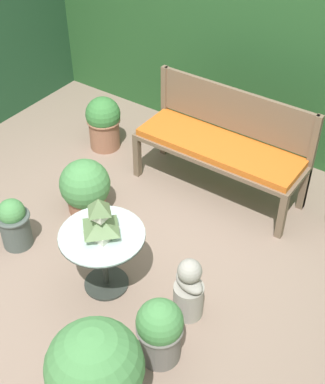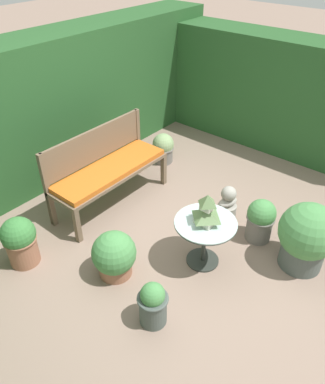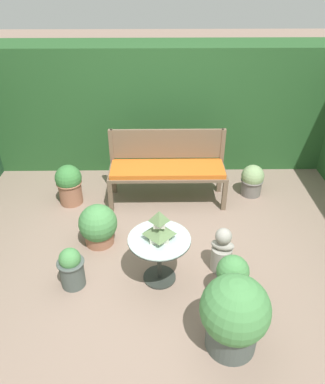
# 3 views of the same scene
# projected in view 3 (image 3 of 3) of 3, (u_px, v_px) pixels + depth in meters

# --- Properties ---
(ground) EXTENTS (30.00, 30.00, 0.00)m
(ground) POSITION_uv_depth(u_px,v_px,m) (163.00, 249.00, 4.39)
(ground) COLOR gray
(foliage_hedge_back) EXTENTS (6.40, 0.74, 1.86)m
(foliage_hedge_back) POSITION_uv_depth(u_px,v_px,m) (161.00, 106.00, 5.79)
(foliage_hedge_back) COLOR #285628
(foliage_hedge_back) RESTS_ON ground
(garden_bench) EXTENTS (1.57, 0.52, 0.53)m
(garden_bench) POSITION_uv_depth(u_px,v_px,m) (167.00, 172.00, 5.01)
(garden_bench) COLOR brown
(garden_bench) RESTS_ON ground
(bench_backrest) EXTENTS (1.57, 0.06, 0.97)m
(bench_backrest) POSITION_uv_depth(u_px,v_px,m) (167.00, 148.00, 5.08)
(bench_backrest) COLOR brown
(bench_backrest) RESTS_ON ground
(patio_table) EXTENTS (0.63, 0.63, 0.54)m
(patio_table) POSITION_uv_depth(u_px,v_px,m) (159.00, 247.00, 3.77)
(patio_table) COLOR #2D332D
(patio_table) RESTS_ON ground
(pagoda_birdhouse) EXTENTS (0.25, 0.25, 0.33)m
(pagoda_birdhouse) POSITION_uv_depth(u_px,v_px,m) (159.00, 227.00, 3.64)
(pagoda_birdhouse) COLOR silver
(pagoda_birdhouse) RESTS_ON patio_table
(garden_bust) EXTENTS (0.28, 0.22, 0.54)m
(garden_bust) POSITION_uv_depth(u_px,v_px,m) (222.00, 251.00, 3.99)
(garden_bust) COLOR #A39E93
(garden_bust) RESTS_ON ground
(potted_plant_bench_right) EXTENTS (0.28, 0.28, 0.47)m
(potted_plant_bench_right) POSITION_uv_depth(u_px,v_px,m) (71.00, 268.00, 3.80)
(potted_plant_bench_right) COLOR #4C5651
(potted_plant_bench_right) RESTS_ON ground
(potted_plant_table_far) EXTENTS (0.59, 0.59, 0.76)m
(potted_plant_table_far) POSITION_uv_depth(u_px,v_px,m) (234.00, 315.00, 3.11)
(potted_plant_table_far) COLOR #4C5651
(potted_plant_table_far) RESTS_ON ground
(potted_plant_patio_mid) EXTENTS (0.32, 0.32, 0.45)m
(potted_plant_patio_mid) POSITION_uv_depth(u_px,v_px,m) (252.00, 180.00, 5.28)
(potted_plant_patio_mid) COLOR slate
(potted_plant_patio_mid) RESTS_ON ground
(potted_plant_hedge_corner) EXTENTS (0.32, 0.32, 0.52)m
(potted_plant_hedge_corner) POSITION_uv_depth(u_px,v_px,m) (232.00, 278.00, 3.63)
(potted_plant_hedge_corner) COLOR slate
(potted_plant_hedge_corner) RESTS_ON ground
(potted_plant_path_edge) EXTENTS (0.36, 0.36, 0.57)m
(potted_plant_path_edge) POSITION_uv_depth(u_px,v_px,m) (69.00, 184.00, 5.06)
(potted_plant_path_edge) COLOR #9E664C
(potted_plant_path_edge) RESTS_ON ground
(potted_plant_table_near) EXTENTS (0.45, 0.45, 0.51)m
(potted_plant_table_near) POSITION_uv_depth(u_px,v_px,m) (98.00, 226.00, 4.36)
(potted_plant_table_near) COLOR #9E664C
(potted_plant_table_near) RESTS_ON ground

